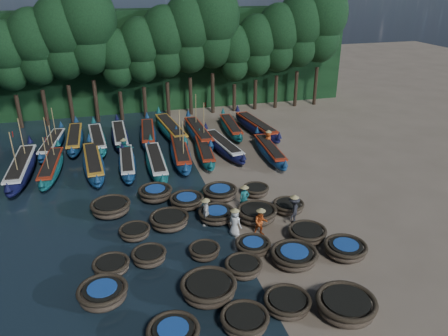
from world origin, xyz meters
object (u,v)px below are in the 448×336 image
object	(u,v)px
coracle_12	(204,251)
coracle_15	(135,232)
coracle_3	(287,303)
coracle_23	(220,193)
coracle_7	(244,267)
long_boat_16	(231,127)
long_boat_17	(256,127)
coracle_1	(173,334)
coracle_9	(345,249)
coracle_16	(169,220)
long_boat_12	(120,136)
coracle_24	(256,190)
long_boat_4	(156,162)
fisherman_4	(206,211)
long_boat_3	(127,163)
long_boat_1	(51,167)
long_boat_10	(75,139)
long_boat_7	(223,146)
fisherman_3	(294,209)
coracle_17	(216,215)
coracle_13	(253,246)
long_boat_13	(148,134)
long_boat_2	(93,163)
long_boat_14	(171,129)
coracle_10	(111,266)
coracle_5	(103,294)
coracle_18	(257,214)
coracle_11	(149,256)
coracle_20	(111,208)
coracle_2	(245,321)
long_boat_0	(21,168)
long_boat_11	(97,140)
coracle_19	(288,207)
fisherman_1	(244,197)
coracle_8	(294,256)
fisherman_6	(268,140)
fisherman_5	(124,148)
coracle_21	(155,193)
coracle_6	(209,288)
coracle_22	(187,201)
long_boat_5	(181,152)
long_boat_15	(198,133)
fisherman_2	(261,221)

from	to	relation	value
coracle_12	coracle_15	bearing A→B (deg)	139.46
coracle_3	coracle_23	bearing A→B (deg)	90.54
coracle_7	long_boat_16	world-z (taller)	long_boat_16
long_boat_17	coracle_1	bearing A→B (deg)	-123.44
coracle_9	coracle_12	bearing A→B (deg)	165.23
coracle_16	long_boat_12	world-z (taller)	long_boat_12
coracle_24	long_boat_4	bearing A→B (deg)	133.39
coracle_16	coracle_9	bearing A→B (deg)	-32.37
long_boat_4	fisherman_4	size ratio (longest dim) A/B	4.45
coracle_12	long_boat_3	xyz separation A→B (m)	(-2.90, 12.24, 0.12)
coracle_16	long_boat_1	bearing A→B (deg)	126.15
long_boat_1	long_boat_10	bearing A→B (deg)	79.72
long_boat_7	fisherman_3	distance (m)	11.73
coracle_17	long_boat_7	size ratio (longest dim) A/B	0.30
coracle_13	long_boat_13	xyz separation A→B (m)	(-3.20, 18.31, 0.15)
long_boat_2	long_boat_14	distance (m)	8.81
coracle_10	coracle_23	world-z (taller)	coracle_23
coracle_3	coracle_12	xyz separation A→B (m)	(-2.49, 4.65, -0.02)
long_boat_4	coracle_5	bearing A→B (deg)	-105.70
coracle_9	coracle_18	size ratio (longest dim) A/B	1.05
coracle_11	coracle_20	world-z (taller)	coracle_20
coracle_1	coracle_9	xyz separation A→B (m)	(9.31, 3.31, -0.02)
coracle_12	long_boat_3	bearing A→B (deg)	103.34
coracle_24	coracle_1	bearing A→B (deg)	-123.64
coracle_7	fisherman_4	world-z (taller)	fisherman_4
coracle_15	long_boat_1	distance (m)	11.26
coracle_1	coracle_3	xyz separation A→B (m)	(4.93, 0.47, -0.05)
coracle_2	long_boat_0	xyz separation A→B (m)	(-10.60, 18.16, 0.21)
coracle_18	long_boat_14	world-z (taller)	long_boat_14
long_boat_11	coracle_5	bearing A→B (deg)	-93.75
coracle_10	fisherman_3	xyz separation A→B (m)	(10.20, 1.84, 0.53)
coracle_19	fisherman_1	size ratio (longest dim) A/B	1.19
coracle_9	coracle_8	bearing A→B (deg)	177.95
fisherman_6	fisherman_5	bearing A→B (deg)	-65.78
coracle_8	long_boat_11	distance (m)	21.46
long_boat_17	coracle_21	bearing A→B (deg)	-141.63
coracle_6	long_boat_0	xyz separation A→B (m)	(-9.66, 15.95, 0.14)
coracle_13	fisherman_3	bearing A→B (deg)	33.63
coracle_13	coracle_19	distance (m)	4.79
coracle_5	fisherman_5	xyz separation A→B (m)	(2.06, 16.53, 0.33)
coracle_22	coracle_16	bearing A→B (deg)	-123.92
long_boat_5	coracle_11	bearing A→B (deg)	-101.84
coracle_23	coracle_12	bearing A→B (deg)	-112.26
coracle_1	long_boat_1	distance (m)	18.85
coracle_7	long_boat_0	bearing A→B (deg)	128.08
long_boat_15	long_boat_16	distance (m)	3.31
coracle_23	long_boat_15	bearing A→B (deg)	84.29
long_boat_1	long_boat_12	xyz separation A→B (m)	(5.10, 5.36, 0.01)
fisherman_2	long_boat_5	bearing A→B (deg)	111.28
coracle_16	long_boat_10	distance (m)	16.05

